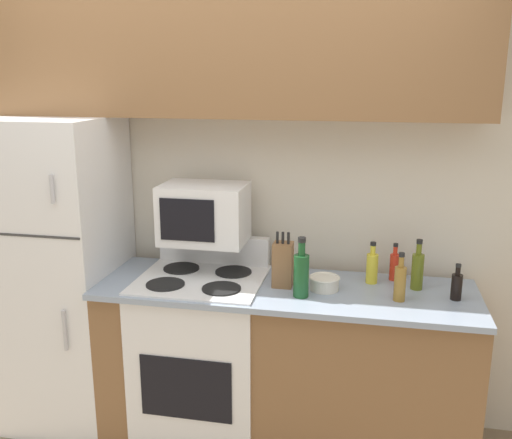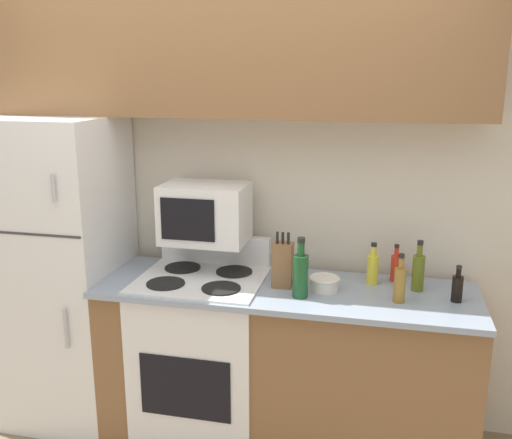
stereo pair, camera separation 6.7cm
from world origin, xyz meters
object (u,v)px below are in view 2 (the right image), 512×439
at_px(bottle_soy_sauce, 457,287).
at_px(bottle_cooking_spray, 373,268).
at_px(bottle_hot_sauce, 396,267).
at_px(stove, 203,355).
at_px(bowl, 324,283).
at_px(microwave, 205,213).
at_px(bottle_vinegar, 400,283).
at_px(refrigerator, 58,272).
at_px(bottle_olive_oil, 418,271).
at_px(bottle_wine_green, 301,274).
at_px(knife_block, 283,264).

xyz_separation_m(bottle_soy_sauce, bottle_cooking_spray, (-0.40, 0.15, 0.02)).
relative_size(bottle_soy_sauce, bottle_cooking_spray, 0.82).
xyz_separation_m(bottle_cooking_spray, bottle_hot_sauce, (0.12, 0.07, -0.01)).
distance_m(stove, bowl, 0.81).
bearing_deg(microwave, bottle_vinegar, -10.97).
height_order(refrigerator, bottle_olive_oil, refrigerator).
relative_size(refrigerator, bottle_cooking_spray, 7.95).
height_order(microwave, bottle_olive_oil, microwave).
distance_m(microwave, bottle_olive_oil, 1.14).
relative_size(bottle_wine_green, bottle_hot_sauce, 1.50).
height_order(refrigerator, bottle_cooking_spray, refrigerator).
height_order(bottle_olive_oil, bottle_hot_sauce, bottle_olive_oil).
bearing_deg(bottle_vinegar, bottle_hot_sauce, 93.31).
relative_size(bottle_olive_oil, bottle_wine_green, 0.87).
bearing_deg(bottle_cooking_spray, stove, -170.87).
relative_size(stove, bottle_vinegar, 4.52).
bearing_deg(bottle_hot_sauce, microwave, -175.09).
distance_m(bottle_vinegar, bottle_olive_oil, 0.20).
distance_m(knife_block, bottle_soy_sauce, 0.85).
bearing_deg(bottle_wine_green, refrigerator, 173.79).
bearing_deg(bottle_hot_sauce, bottle_wine_green, -144.13).
bearing_deg(refrigerator, bottle_wine_green, -6.21).
bearing_deg(bottle_wine_green, bottle_soy_sauce, 8.41).
distance_m(bottle_cooking_spray, bottle_hot_sauce, 0.13).
bearing_deg(knife_block, bottle_cooking_spray, 17.09).
height_order(refrigerator, bottle_vinegar, refrigerator).
relative_size(bottle_soy_sauce, bottle_hot_sauce, 0.90).
xyz_separation_m(refrigerator, bottle_cooking_spray, (1.75, 0.11, 0.13)).
xyz_separation_m(bowl, bottle_cooking_spray, (0.23, 0.15, 0.05)).
bearing_deg(bottle_vinegar, bottle_wine_green, -174.92).
distance_m(microwave, bottle_wine_green, 0.64).
bearing_deg(bottle_cooking_spray, bottle_hot_sauce, 30.27).
xyz_separation_m(microwave, bottle_soy_sauce, (1.29, -0.13, -0.26)).
xyz_separation_m(knife_block, bottle_olive_oil, (0.67, 0.09, -0.01)).
relative_size(knife_block, bottle_olive_oil, 1.11).
height_order(bottle_vinegar, bottle_cooking_spray, bottle_vinegar).
xyz_separation_m(refrigerator, bottle_olive_oil, (1.97, 0.06, 0.14)).
xyz_separation_m(bottle_vinegar, bottle_wine_green, (-0.47, -0.04, 0.02)).
distance_m(refrigerator, bottle_olive_oil, 1.98).
bearing_deg(bottle_soy_sauce, stove, 179.61).
bearing_deg(bottle_olive_oil, bottle_wine_green, -158.96).
xyz_separation_m(microwave, bottle_vinegar, (1.02, -0.20, -0.24)).
distance_m(microwave, bottle_soy_sauce, 1.32).
bearing_deg(knife_block, bottle_vinegar, -7.94).
relative_size(knife_block, bowl, 1.86).
bearing_deg(refrigerator, knife_block, -1.39).
bearing_deg(bottle_olive_oil, bowl, -167.16).
height_order(stove, bottle_wine_green, bottle_wine_green).
bearing_deg(stove, bottle_olive_oil, 5.05).
xyz_separation_m(bottle_wine_green, bottle_cooking_spray, (0.34, 0.26, -0.03)).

